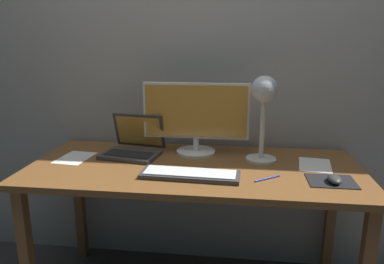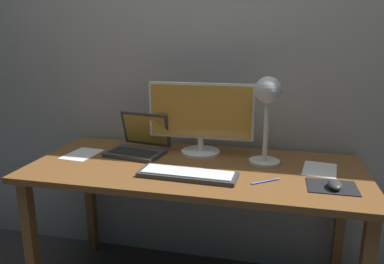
{
  "view_description": "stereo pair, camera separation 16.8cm",
  "coord_description": "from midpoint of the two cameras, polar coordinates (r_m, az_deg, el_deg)",
  "views": [
    {
      "loc": [
        0.2,
        -1.66,
        1.34
      ],
      "look_at": [
        -0.0,
        -0.05,
        0.92
      ],
      "focal_mm": 34.2,
      "sensor_mm": 36.0,
      "label": 1
    },
    {
      "loc": [
        0.36,
        -1.63,
        1.34
      ],
      "look_at": [
        -0.0,
        -0.05,
        0.92
      ],
      "focal_mm": 34.2,
      "sensor_mm": 36.0,
      "label": 2
    }
  ],
  "objects": [
    {
      "name": "mouse",
      "position": [
        1.64,
        24.17,
        -7.55
      ],
      "size": [
        0.06,
        0.1,
        0.03
      ],
      "primitive_type": "ellipsoid",
      "color": "#38383A",
      "rests_on": "mousepad"
    },
    {
      "name": "laptop",
      "position": [
        1.97,
        -5.7,
        -1.53
      ],
      "size": [
        0.32,
        0.29,
        0.21
      ],
      "color": "#38383A",
      "rests_on": "desk"
    },
    {
      "name": "desk",
      "position": [
        1.81,
        3.17,
        -7.64
      ],
      "size": [
        1.6,
        0.7,
        0.74
      ],
      "color": "brown",
      "rests_on": "ground"
    },
    {
      "name": "paper_sheet_by_keyboard",
      "position": [
        1.85,
        21.8,
        -5.48
      ],
      "size": [
        0.18,
        0.23,
        0.0
      ],
      "primitive_type": "cube",
      "rotation": [
        0.0,
        0.0,
        -0.15
      ],
      "color": "white",
      "rests_on": "desk"
    },
    {
      "name": "paper_sheet_near_mouse",
      "position": [
        2.0,
        -14.51,
        -3.4
      ],
      "size": [
        0.17,
        0.22,
        0.0
      ],
      "primitive_type": "cube",
      "rotation": [
        0.0,
        0.0,
        -0.1
      ],
      "color": "white",
      "rests_on": "desk"
    },
    {
      "name": "monitor",
      "position": [
        1.91,
        3.89,
        2.53
      ],
      "size": [
        0.55,
        0.21,
        0.38
      ],
      "color": "silver",
      "rests_on": "desk"
    },
    {
      "name": "desk_lamp",
      "position": [
        1.78,
        14.35,
        4.45
      ],
      "size": [
        0.15,
        0.15,
        0.43
      ],
      "color": "beige",
      "rests_on": "desk"
    },
    {
      "name": "back_wall",
      "position": [
        2.07,
        5.38,
        13.32
      ],
      "size": [
        4.8,
        0.06,
        2.6
      ],
      "primitive_type": "cube",
      "color": "#A8A099",
      "rests_on": "ground"
    },
    {
      "name": "keyboard_main",
      "position": [
        1.63,
        2.35,
        -6.66
      ],
      "size": [
        0.45,
        0.16,
        0.03
      ],
      "color": "#38383A",
      "rests_on": "desk"
    },
    {
      "name": "pen",
      "position": [
        1.63,
        14.32,
        -7.52
      ],
      "size": [
        0.12,
        0.09,
        0.01
      ],
      "primitive_type": "cylinder",
      "rotation": [
        0.0,
        1.57,
        0.64
      ],
      "color": "#2633A5",
      "rests_on": "desk"
    },
    {
      "name": "mousepad",
      "position": [
        1.67,
        23.77,
        -7.87
      ],
      "size": [
        0.2,
        0.16,
        0.0
      ],
      "primitive_type": "cube",
      "color": "black",
      "rests_on": "desk"
    }
  ]
}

